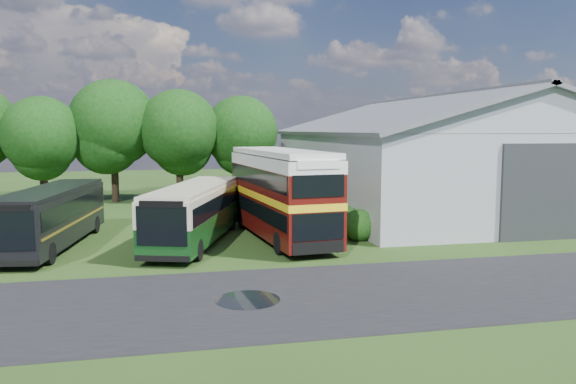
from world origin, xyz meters
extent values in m
plane|color=#1E3711|center=(0.00, 0.00, 0.00)|extent=(120.00, 120.00, 0.00)
cube|color=black|center=(3.00, -3.00, 0.00)|extent=(60.00, 8.00, 0.02)
cylinder|color=black|center=(-1.50, -3.00, 0.00)|extent=(2.20, 2.20, 0.01)
cube|color=gray|center=(15.00, 16.00, 2.75)|extent=(18.00, 24.00, 5.50)
cube|color=#2D3033|center=(15.00, 3.92, 2.50)|extent=(5.20, 0.18, 5.00)
cylinder|color=black|center=(-13.00, 23.50, 1.53)|extent=(0.56, 0.56, 3.06)
sphere|color=black|center=(-13.00, 23.50, 5.27)|extent=(5.78, 5.78, 5.78)
cylinder|color=black|center=(-8.00, 24.80, 1.80)|extent=(0.56, 0.56, 3.60)
sphere|color=black|center=(-8.00, 24.80, 6.20)|extent=(6.80, 6.80, 6.80)
cylinder|color=black|center=(-3.00, 23.80, 1.66)|extent=(0.56, 0.56, 3.31)
sphere|color=black|center=(-3.00, 23.80, 5.70)|extent=(6.26, 6.26, 6.26)
cylinder|color=black|center=(2.00, 24.60, 1.58)|extent=(0.56, 0.56, 3.17)
sphere|color=black|center=(2.00, 24.60, 5.46)|extent=(5.98, 5.98, 5.98)
sphere|color=#194714|center=(5.60, 6.00, 0.00)|extent=(1.70, 1.70, 1.70)
sphere|color=#194714|center=(5.60, 8.00, 0.00)|extent=(1.60, 1.60, 1.60)
sphere|color=#194714|center=(5.60, 10.00, 0.00)|extent=(1.80, 1.80, 1.80)
cube|color=#0E3411|center=(-2.66, 7.01, 1.62)|extent=(5.63, 10.91, 2.65)
cube|color=#460C0A|center=(1.75, 7.31, 2.49)|extent=(3.89, 11.07, 4.34)
cube|color=black|center=(-9.51, 7.56, 1.58)|extent=(3.81, 10.68, 2.60)
camera|label=1|loc=(-4.08, -21.14, 5.70)|focal=35.00mm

